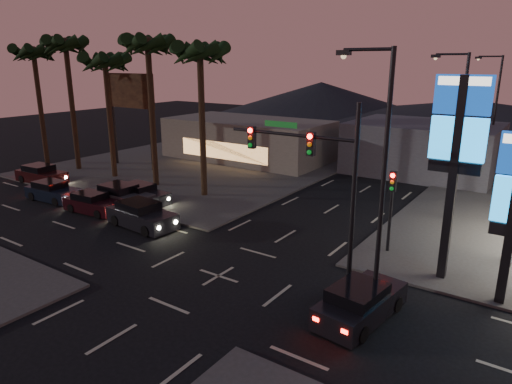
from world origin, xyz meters
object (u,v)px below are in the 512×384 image
Objects in this scene: pylon_sign_tall at (458,139)px; car_lane_b_rear at (41,175)px; car_lane_a_rear at (52,191)px; car_lane_a_front at (141,215)px; car_lane_b_front at (121,197)px; car_lane_a_mid at (93,203)px; suv_station at (360,303)px; car_lane_b_mid at (141,195)px; traffic_signal_mast at (316,168)px.

pylon_sign_tall is 1.96× the size of car_lane_b_rear.
car_lane_a_front is at bearing -0.93° from car_lane_a_rear.
car_lane_a_front is at bearing -24.99° from car_lane_b_front.
suv_station reaches higher than car_lane_a_mid.
car_lane_b_mid is 0.96× the size of suv_station.
car_lane_a_rear is at bearing 174.21° from suv_station.
car_lane_b_mid is at bearing 26.98° from car_lane_a_rear.
car_lane_b_rear is 29.56m from suv_station.
traffic_signal_mast is 16.29m from car_lane_b_mid.
car_lane_a_mid is (-4.71, 0.07, -0.10)m from car_lane_a_front.
car_lane_b_rear is 1.02× the size of suv_station.
pylon_sign_tall reaches higher than car_lane_b_mid.
car_lane_b_mid is (1.17, 3.04, 0.04)m from car_lane_a_mid.
car_lane_a_mid is at bearing -107.47° from car_lane_b_front.
car_lane_b_rear is at bearing 170.79° from suv_station.
pylon_sign_tall is 1.89× the size of car_lane_a_front.
car_lane_b_front is at bearing 18.74° from car_lane_a_rear.
pylon_sign_tall is at bearing 7.85° from car_lane_a_mid.
car_lane_a_rear is 0.95× the size of suv_station.
car_lane_b_front is at bearing 171.14° from traffic_signal_mast.
car_lane_b_front is at bearing -177.07° from pylon_sign_tall.
car_lane_a_rear reaches higher than car_lane_a_mid.
car_lane_a_mid is 0.88× the size of car_lane_b_front.
traffic_signal_mast is 12.52m from car_lane_a_front.
car_lane_a_front is 1.11× the size of car_lane_a_rear.
car_lane_a_front is 1.02× the size of car_lane_b_front.
car_lane_a_mid is (-21.12, -2.91, -5.79)m from pylon_sign_tall.
car_lane_b_front is 19.21m from suv_station.
car_lane_b_front is at bearing -2.89° from car_lane_b_rear.
suv_station is (-1.78, -5.26, -5.73)m from pylon_sign_tall.
car_lane_a_mid is at bearing -111.01° from car_lane_b_mid.
car_lane_a_rear is at bearing -173.74° from pylon_sign_tall.
car_lane_a_front is at bearing 171.13° from suv_station.
car_lane_b_mid is at bearing 68.99° from car_lane_a_mid.
car_lane_a_mid is at bearing 179.20° from car_lane_a_front.
pylon_sign_tall is at bearing -0.38° from car_lane_b_mid.
traffic_signal_mast is 1.74× the size of car_lane_b_rear.
car_lane_a_mid is 0.90× the size of car_lane_b_rear.
suv_station is at bearing -6.92° from car_lane_a_mid.
pylon_sign_tall is 17.62m from car_lane_a_front.
car_lane_a_front is 1.04× the size of car_lane_b_rear.
pylon_sign_tall is at bearing 0.97° from car_lane_b_rear.
pylon_sign_tall reaches higher than traffic_signal_mast.
car_lane_a_front is 4.55m from car_lane_b_front.
car_lane_b_front is 1.32m from car_lane_b_mid.
car_lane_b_mid is at bearing 138.74° from car_lane_a_front.
traffic_signal_mast reaches higher than car_lane_b_front.
pylon_sign_tall reaches higher than car_lane_a_front.
car_lane_b_front is at bearing -116.24° from car_lane_b_mid.
car_lane_b_mid is at bearing 3.43° from car_lane_b_rear.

